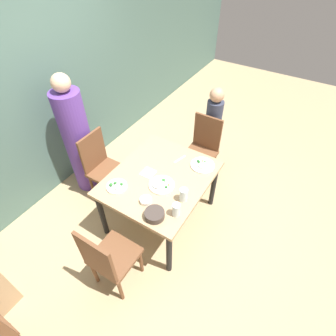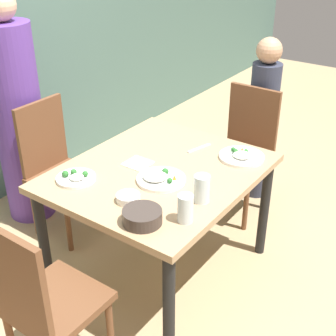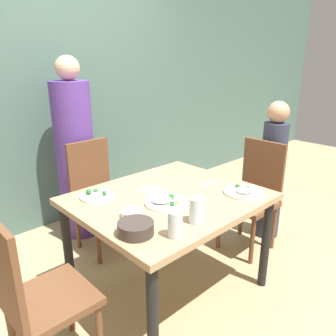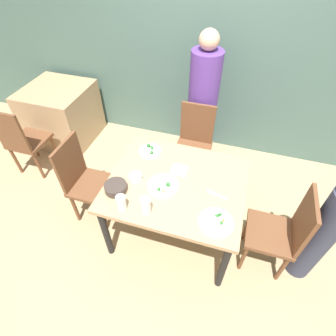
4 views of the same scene
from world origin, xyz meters
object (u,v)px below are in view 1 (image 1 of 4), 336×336
at_px(chair_adult_spot, 102,166).
at_px(chair_child_spot, 202,148).
at_px(person_adult, 78,141).
at_px(bowl_curry, 155,214).
at_px(person_child, 212,131).
at_px(plate_rice_adult, 117,186).
at_px(glass_water_tall, 184,195).

bearing_deg(chair_adult_spot, chair_child_spot, -43.51).
height_order(person_adult, bowl_curry, person_adult).
height_order(person_child, plate_rice_adult, person_child).
relative_size(chair_child_spot, glass_water_tall, 6.45).
xyz_separation_m(person_adult, person_child, (1.23, -1.24, -0.14)).
bearing_deg(bowl_curry, glass_water_tall, -21.91).
bearing_deg(bowl_curry, chair_adult_spot, 68.33).
height_order(plate_rice_adult, glass_water_tall, glass_water_tall).
bearing_deg(glass_water_tall, chair_adult_spot, 84.72).
relative_size(chair_adult_spot, person_adult, 0.58).
bearing_deg(person_adult, chair_adult_spot, -90.00).
relative_size(person_child, plate_rice_adult, 5.79).
distance_m(bowl_curry, glass_water_tall, 0.34).
relative_size(chair_adult_spot, bowl_curry, 4.94).
bearing_deg(glass_water_tall, person_child, 12.39).
relative_size(person_child, glass_water_tall, 8.61).
relative_size(plate_rice_adult, glass_water_tall, 1.49).
relative_size(chair_adult_spot, plate_rice_adult, 4.33).
xyz_separation_m(chair_adult_spot, bowl_curry, (-0.43, -1.08, 0.26)).
distance_m(person_adult, plate_rice_adult, 0.93).
bearing_deg(plate_rice_adult, bowl_curry, -100.78).
relative_size(person_adult, glass_water_tall, 11.12).
bearing_deg(chair_adult_spot, bowl_curry, -111.67).
distance_m(chair_child_spot, glass_water_tall, 1.15).
bearing_deg(bowl_curry, person_child, 5.76).
xyz_separation_m(chair_child_spot, glass_water_tall, (-1.07, -0.30, 0.30)).
height_order(person_child, glass_water_tall, person_child).
bearing_deg(plate_rice_adult, person_child, -13.33).
xyz_separation_m(chair_child_spot, person_child, (0.27, 0.00, 0.11)).
xyz_separation_m(chair_adult_spot, person_adult, (0.00, 0.33, 0.25)).
bearing_deg(chair_child_spot, glass_water_tall, -74.58).
height_order(chair_adult_spot, plate_rice_adult, chair_adult_spot).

